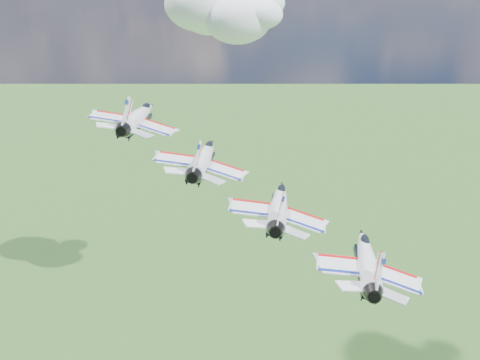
{
  "coord_description": "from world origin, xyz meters",
  "views": [
    {
      "loc": [
        -12.74,
        -77.51,
        181.21
      ],
      "look_at": [
        -8.78,
        -13.73,
        158.7
      ],
      "focal_mm": 45.0,
      "sensor_mm": 36.0,
      "label": 1
    }
  ],
  "objects_px": {
    "jet_1": "(204,157)",
    "jet_3": "(367,259)",
    "jet_2": "(279,204)",
    "jet_0": "(138,116)"
  },
  "relations": [
    {
      "from": "jet_1",
      "to": "jet_3",
      "type": "relative_size",
      "value": 1.0
    },
    {
      "from": "jet_2",
      "to": "jet_3",
      "type": "distance_m",
      "value": 11.18
    },
    {
      "from": "jet_3",
      "to": "jet_2",
      "type": "bearing_deg",
      "value": 148.98
    },
    {
      "from": "jet_1",
      "to": "jet_3",
      "type": "height_order",
      "value": "jet_1"
    },
    {
      "from": "jet_0",
      "to": "jet_2",
      "type": "bearing_deg",
      "value": -31.02
    },
    {
      "from": "jet_0",
      "to": "jet_2",
      "type": "height_order",
      "value": "jet_0"
    },
    {
      "from": "jet_0",
      "to": "jet_1",
      "type": "relative_size",
      "value": 1.0
    },
    {
      "from": "jet_2",
      "to": "jet_0",
      "type": "bearing_deg",
      "value": 148.98
    },
    {
      "from": "jet_1",
      "to": "jet_2",
      "type": "xyz_separation_m",
      "value": [
        8.07,
        -6.97,
        -3.36
      ]
    },
    {
      "from": "jet_1",
      "to": "jet_3",
      "type": "xyz_separation_m",
      "value": [
        16.14,
        -13.94,
        -6.72
      ]
    }
  ]
}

